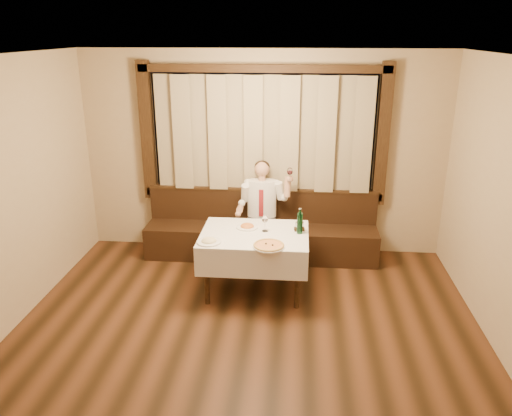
# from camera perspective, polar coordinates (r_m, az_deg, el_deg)

# --- Properties ---
(room) EXTENTS (5.01, 6.01, 2.81)m
(room) POSITION_cam_1_polar(r_m,az_deg,el_deg) (4.96, -0.95, 1.82)
(room) COLOR black
(room) RESTS_ON ground
(banquette) EXTENTS (3.20, 0.61, 0.94)m
(banquette) POSITION_cam_1_polar(r_m,az_deg,el_deg) (7.01, 0.59, -3.04)
(banquette) COLOR black
(banquette) RESTS_ON ground
(dining_table) EXTENTS (1.27, 0.97, 0.76)m
(dining_table) POSITION_cam_1_polar(r_m,az_deg,el_deg) (5.94, -0.17, -3.82)
(dining_table) COLOR black
(dining_table) RESTS_ON ground
(pizza) EXTENTS (0.36, 0.36, 0.04)m
(pizza) POSITION_cam_1_polar(r_m,az_deg,el_deg) (5.53, 1.47, -4.30)
(pizza) COLOR white
(pizza) RESTS_ON dining_table
(pasta_red) EXTENTS (0.27, 0.27, 0.09)m
(pasta_red) POSITION_cam_1_polar(r_m,az_deg,el_deg) (6.05, -1.02, -1.93)
(pasta_red) COLOR white
(pasta_red) RESTS_ON dining_table
(pasta_cream) EXTENTS (0.28, 0.28, 0.09)m
(pasta_cream) POSITION_cam_1_polar(r_m,az_deg,el_deg) (5.66, -5.41, -3.58)
(pasta_cream) COLOR white
(pasta_cream) RESTS_ON dining_table
(green_bottle) EXTENTS (0.07, 0.07, 0.31)m
(green_bottle) POSITION_cam_1_polar(r_m,az_deg,el_deg) (5.87, 5.03, -1.68)
(green_bottle) COLOR #0D411C
(green_bottle) RESTS_ON dining_table
(table_wine_glass) EXTENTS (0.08, 0.08, 0.20)m
(table_wine_glass) POSITION_cam_1_polar(r_m,az_deg,el_deg) (5.90, 1.03, -1.36)
(table_wine_glass) COLOR white
(table_wine_glass) RESTS_ON dining_table
(cruet_caddy) EXTENTS (0.13, 0.08, 0.13)m
(cruet_caddy) POSITION_cam_1_polar(r_m,az_deg,el_deg) (5.98, 4.97, -2.18)
(cruet_caddy) COLOR black
(cruet_caddy) RESTS_ON dining_table
(seated_man) EXTENTS (0.74, 0.56, 1.37)m
(seated_man) POSITION_cam_1_polar(r_m,az_deg,el_deg) (6.75, 0.68, 0.52)
(seated_man) COLOR black
(seated_man) RESTS_ON ground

